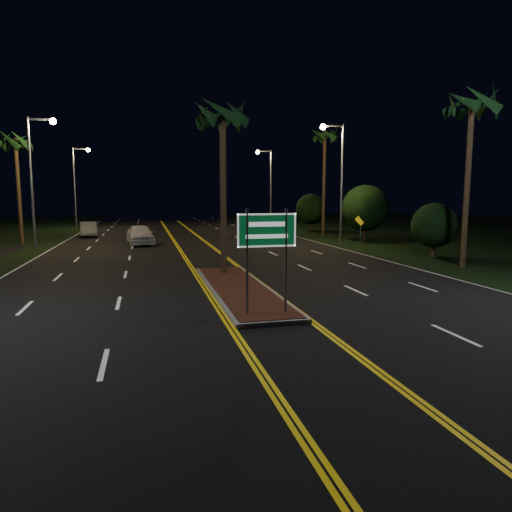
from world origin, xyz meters
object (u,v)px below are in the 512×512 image
object	(u,v)px
streetlight_right_far	(268,179)
palm_right_far	(325,136)
shrub_mid	(365,208)
highway_sign	(267,240)
median_island	(239,289)
warning_sign	(361,224)
car_far	(88,228)
palm_median	(223,116)
shrub_near	(434,225)
car_near	(140,233)
streetlight_left_mid	(37,167)
palm_right_near	(472,105)
palm_left_far	(15,142)
streetlight_left_far	(78,178)
shrub_far	(311,209)
streetlight_right_mid	(337,170)

from	to	relation	value
streetlight_right_far	palm_right_far	size ratio (longest dim) A/B	0.87
shrub_mid	highway_sign	bearing A→B (deg)	-123.44
median_island	warning_sign	world-z (taller)	warning_sign
warning_sign	car_far	bearing A→B (deg)	156.91
median_island	palm_median	xyz separation A→B (m)	(0.00, 3.50, 7.19)
shrub_near	warning_sign	bearing A→B (deg)	93.30
car_near	streetlight_left_mid	bearing A→B (deg)	-171.80
palm_median	palm_right_near	size ratio (longest dim) A/B	0.89
streetlight_right_far	highway_sign	bearing A→B (deg)	-105.15
median_island	car_far	world-z (taller)	car_far
streetlight_left_mid	palm_median	xyz separation A→B (m)	(10.61, -13.50, 1.62)
shrub_mid	median_island	bearing A→B (deg)	-129.47
shrub_near	shrub_mid	bearing A→B (deg)	87.14
palm_left_far	shrub_near	size ratio (longest dim) A/B	2.67
median_island	palm_left_far	world-z (taller)	palm_left_far
palm_right_far	shrub_near	size ratio (longest dim) A/B	3.12
palm_right_near	median_island	bearing A→B (deg)	-166.50
highway_sign	palm_right_near	size ratio (longest dim) A/B	0.34
highway_sign	streetlight_left_mid	size ratio (longest dim) A/B	0.36
car_far	palm_left_far	bearing A→B (deg)	-130.42
streetlight_left_far	car_far	bearing A→B (deg)	-78.43
palm_right_far	shrub_mid	distance (m)	8.87
streetlight_right_far	palm_right_near	size ratio (longest dim) A/B	0.97
warning_sign	streetlight_left_far	bearing A→B (deg)	143.44
median_island	shrub_mid	bearing A→B (deg)	50.53
palm_right_far	car_near	distance (m)	19.11
highway_sign	streetlight_left_mid	world-z (taller)	streetlight_left_mid
palm_right_far	car_far	distance (m)	23.48
streetlight_left_mid	streetlight_left_far	distance (m)	20.00
streetlight_left_far	palm_right_far	xyz separation A→B (m)	(23.41, -14.00, 3.49)
streetlight_right_far	shrub_mid	xyz separation A→B (m)	(3.39, -18.00, -2.93)
shrub_near	palm_right_near	bearing A→B (deg)	-104.04
streetlight_left_mid	shrub_mid	bearing A→B (deg)	0.00
shrub_far	streetlight_right_far	bearing A→B (deg)	117.98
shrub_mid	streetlight_left_far	bearing A→B (deg)	140.90
streetlight_left_far	streetlight_right_mid	xyz separation A→B (m)	(21.23, -22.00, 0.00)
median_island	highway_sign	size ratio (longest dim) A/B	3.20
palm_left_far	shrub_far	world-z (taller)	palm_left_far
palm_right_far	streetlight_right_far	bearing A→B (deg)	100.33
streetlight_left_far	car_far	xyz separation A→B (m)	(1.94, -9.50, -4.88)
streetlight_left_far	car_near	distance (m)	19.94
shrub_near	car_far	world-z (taller)	shrub_near
streetlight_right_mid	shrub_near	bearing A→B (deg)	-70.16
palm_median	shrub_near	world-z (taller)	palm_median
streetlight_left_far	palm_right_far	size ratio (longest dim) A/B	0.87
streetlight_left_mid	palm_left_far	xyz separation A→B (m)	(-2.19, 4.00, 2.09)
shrub_mid	car_near	distance (m)	18.11
streetlight_left_far	streetlight_right_mid	distance (m)	30.57
palm_right_far	shrub_near	bearing A→B (deg)	-87.49
streetlight_left_far	median_island	bearing A→B (deg)	-74.00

